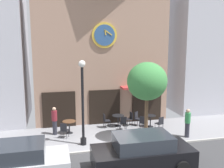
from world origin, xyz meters
The scene contains 19 objects.
ground_plane centered at (0.00, -0.73, -0.02)m, with size 29.47×10.10×0.13m.
clock_building centered at (0.57, 5.40, 5.84)m, with size 8.95×3.45×11.33m.
neighbor_building_right centered at (9.34, 6.36, 7.97)m, with size 5.82×4.10×15.93m.
street_lamp centered at (-1.26, 1.04, 2.29)m, with size 0.36×0.36×4.51m.
street_tree centered at (2.25, 0.95, 3.30)m, with size 2.21×1.99×4.37m.
cafe_table_near_door centered at (-1.88, 2.94, 0.56)m, with size 0.79×0.79×0.75m.
cafe_table_center centered at (1.30, 3.49, 0.55)m, with size 0.80×0.80×0.73m.
cafe_table_center_right centered at (3.29, 2.89, 0.53)m, with size 0.67×0.67×0.77m.
cafe_chair_facing_wall centered at (2.08, 3.46, 0.53)m, with size 0.46×0.46×0.90m.
cafe_chair_outer centered at (3.59, 2.06, 0.53)m, with size 0.50×0.50×0.90m.
cafe_chair_right_end centered at (2.62, 2.43, 0.53)m, with size 0.56×0.56×0.90m.
cafe_chair_left_end centered at (-2.21, 2.20, 0.53)m, with size 0.52×0.52×0.90m.
cafe_chair_mid_row centered at (1.40, 2.65, 0.53)m, with size 0.43×0.43×0.90m.
cafe_chair_by_entrance centered at (0.46, 3.43, 0.53)m, with size 0.43×0.43×0.90m.
cafe_chair_near_tree centered at (2.58, 3.38, 0.53)m, with size 0.56×0.56×0.90m.
pedestrian_maroon centered at (-2.72, 2.93, 0.86)m, with size 0.39×0.39×1.67m.
pedestrian_green centered at (4.69, 0.75, 0.86)m, with size 0.36×0.36×1.67m.
parked_car_silver centered at (-4.35, -1.96, 0.76)m, with size 4.30×2.02×1.55m.
parked_car_black centered at (0.89, -2.16, 0.76)m, with size 4.32×2.07×1.55m.
Camera 1 is at (-2.73, -11.75, 5.43)m, focal length 40.48 mm.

